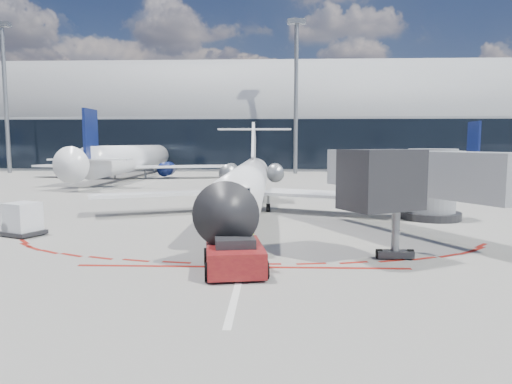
{
  "coord_description": "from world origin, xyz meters",
  "views": [
    {
      "loc": [
        1.29,
        -30.11,
        5.17
      ],
      "look_at": [
        0.18,
        -1.57,
        2.11
      ],
      "focal_mm": 32.0,
      "sensor_mm": 36.0,
      "label": 1
    }
  ],
  "objects_px": {
    "pushback_tug": "(234,256)",
    "uld_container": "(23,219)",
    "regional_jet": "(247,182)",
    "ramp_worker": "(249,240)"
  },
  "relations": [
    {
      "from": "pushback_tug",
      "to": "uld_container",
      "type": "height_order",
      "value": "uld_container"
    },
    {
      "from": "pushback_tug",
      "to": "regional_jet",
      "type": "bearing_deg",
      "value": 82.17
    },
    {
      "from": "regional_jet",
      "to": "uld_container",
      "type": "xyz_separation_m",
      "value": [
        -12.14,
        -8.1,
        -1.46
      ]
    },
    {
      "from": "pushback_tug",
      "to": "uld_container",
      "type": "relative_size",
      "value": 2.32
    },
    {
      "from": "regional_jet",
      "to": "ramp_worker",
      "type": "distance_m",
      "value": 12.96
    },
    {
      "from": "pushback_tug",
      "to": "ramp_worker",
      "type": "height_order",
      "value": "ramp_worker"
    },
    {
      "from": "regional_jet",
      "to": "uld_container",
      "type": "relative_size",
      "value": 11.41
    },
    {
      "from": "pushback_tug",
      "to": "uld_container",
      "type": "distance_m",
      "value": 14.16
    },
    {
      "from": "regional_jet",
      "to": "pushback_tug",
      "type": "height_order",
      "value": "regional_jet"
    },
    {
      "from": "regional_jet",
      "to": "uld_container",
      "type": "distance_m",
      "value": 14.67
    }
  ]
}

